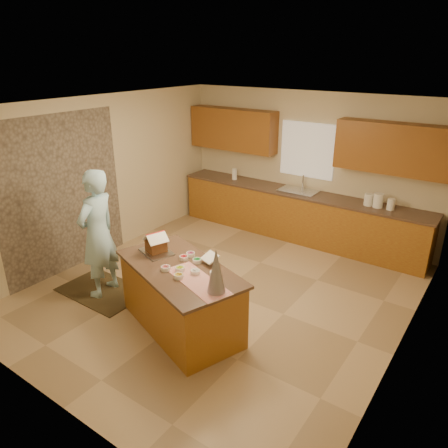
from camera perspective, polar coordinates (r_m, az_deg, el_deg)
The scene contains 28 objects.
floor at distance 6.43m, azimuth -0.30°, elevation -9.03°, with size 5.50×5.50×0.00m, color tan.
ceiling at distance 5.53m, azimuth -0.36°, elevation 15.62°, with size 5.50×5.50×0.00m, color silver.
wall_back at distance 8.14m, azimuth 11.08°, elevation 7.69°, with size 5.50×5.50×0.00m, color beige.
wall_front at distance 4.14m, azimuth -23.29°, elevation -8.47°, with size 5.50×5.50×0.00m, color beige.
wall_left at distance 7.51m, azimuth -16.15°, elevation 6.00°, with size 5.50×5.50×0.00m, color beige.
wall_right at distance 4.94m, azimuth 24.04°, elevation -3.53°, with size 5.50×5.50×0.00m, color beige.
stone_accent at distance 7.07m, azimuth -20.93°, elevation 3.57°, with size 2.50×2.50×0.00m, color gray.
window_curtain at distance 8.05m, azimuth 11.15°, elevation 9.72°, with size 1.05×0.03×1.00m, color white.
back_counter_base at distance 8.16m, azimuth 9.73°, elevation 1.09°, with size 4.80×0.60×0.88m, color olive.
back_counter_top at distance 8.00m, azimuth 9.94°, elevation 4.16°, with size 4.85×0.63×0.04m, color brown.
upper_cabinet_left at distance 8.61m, azimuth 1.23°, elevation 12.62°, with size 1.85×0.35×0.80m, color brown.
upper_cabinet_right at distance 7.37m, azimuth 21.91°, elevation 9.41°, with size 1.85×0.35×0.80m, color brown.
sink at distance 8.01m, azimuth 9.94°, elevation 4.09°, with size 0.70×0.45×0.12m, color silver.
faucet at distance 8.11m, azimuth 10.57°, elevation 5.55°, with size 0.03×0.03×0.28m, color silver.
island_base at distance 5.50m, azimuth -5.83°, elevation -9.96°, with size 1.71×0.85×0.83m, color olive.
island_top at distance 5.28m, azimuth -6.02°, elevation -5.95°, with size 1.78×0.93×0.04m, color brown.
table_runner at distance 4.95m, azimuth -3.56°, elevation -7.66°, with size 0.95×0.34×0.01m, color #AB140C.
baking_tray at distance 5.66m, azimuth -9.06°, elevation -3.73°, with size 0.44×0.32×0.02m, color silver.
cookbook at distance 5.29m, azimuth -1.89°, elevation -4.51°, with size 0.21×0.02×0.17m, color white.
tinsel_tree at distance 4.61m, azimuth -1.07°, elevation -6.31°, with size 0.21×0.21×0.52m, color #ABAAB6.
rug at distance 6.69m, azimuth -16.00°, elevation -8.61°, with size 1.27×0.83×0.01m, color black.
boy at distance 6.23m, azimuth -16.61°, elevation -1.29°, with size 0.68×0.45×1.87m, color #B0E3FA.
canister_a at distance 7.54m, azimuth 18.85°, elevation 3.12°, with size 0.15×0.15×0.20m, color white.
canister_b at distance 7.50m, azimuth 20.04°, elevation 3.00°, with size 0.16×0.16×0.24m, color white.
canister_c at distance 7.46m, azimuth 21.54°, elevation 2.47°, with size 0.13×0.13×0.18m, color white.
paper_towel at distance 8.64m, azimuth 1.42°, elevation 6.72°, with size 0.10×0.10×0.22m, color white.
gingerbread_house at distance 5.62m, azimuth -9.13°, elevation -2.70°, with size 0.33×0.34×0.27m.
candy_bowls at distance 5.22m, azimuth -4.84°, elevation -5.69°, with size 0.68×0.64×0.05m.
Camera 1 is at (3.19, -4.47, 3.34)m, focal length 33.99 mm.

